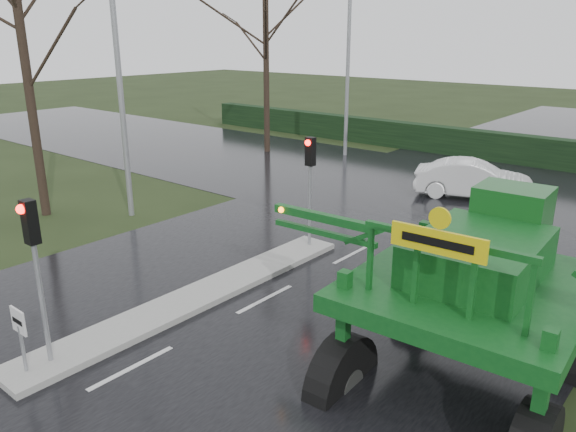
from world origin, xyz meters
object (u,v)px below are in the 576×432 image
Objects in this scene: white_sedan at (471,198)px; crop_sprayer at (352,268)px; keep_left_sign at (20,330)px; street_light_left_near at (122,47)px; traffic_signal_near at (34,248)px; street_light_left_far at (354,42)px; traffic_signal_mid at (310,168)px.

crop_sprayer is at bearing 172.72° from white_sedan.
street_light_left_near is at bearing 132.59° from keep_left_sign.
crop_sprayer is at bearing 36.72° from traffic_signal_near.
traffic_signal_near is at bearing 90.00° from keep_left_sign.
street_light_left_far reaches higher than crop_sprayer.
keep_left_sign is 11.32m from street_light_left_near.
street_light_left_near is 1.14× the size of crop_sprayer.
crop_sprayer is (11.68, -3.44, -3.68)m from street_light_left_near.
traffic_signal_near is 1.00× the size of traffic_signal_mid.
traffic_signal_mid is at bearing 12.21° from street_light_left_near.
traffic_signal_near is 17.61m from white_sedan.
traffic_signal_mid is 6.88m from crop_sprayer.
traffic_signal_near is 22.37m from street_light_left_far.
crop_sprayer is 14.34m from white_sedan.
keep_left_sign is 0.15× the size of crop_sprayer.
keep_left_sign is at bearing -142.67° from crop_sprayer.
keep_left_sign is at bearing -47.41° from street_light_left_near.
traffic_signal_near reaches higher than white_sedan.
street_light_left_near is at bearing -167.79° from traffic_signal_mid.
traffic_signal_near is 0.35× the size of street_light_left_far.
keep_left_sign is at bearing 154.55° from white_sedan.
white_sedan is at bearing 84.81° from traffic_signal_near.
street_light_left_far is at bearing 46.25° from white_sedan.
traffic_signal_near is (0.00, 0.49, 1.53)m from keep_left_sign.
street_light_left_far reaches higher than white_sedan.
traffic_signal_near reaches higher than keep_left_sign.
keep_left_sign is 0.14× the size of street_light_left_near.
traffic_signal_near is at bearing -71.83° from street_light_left_far.
street_light_left_far reaches higher than traffic_signal_near.
white_sedan is at bearing 100.13° from crop_sprayer.
street_light_left_far is at bearing 120.83° from crop_sprayer.
crop_sprayer is (4.79, -4.93, -0.28)m from traffic_signal_mid.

